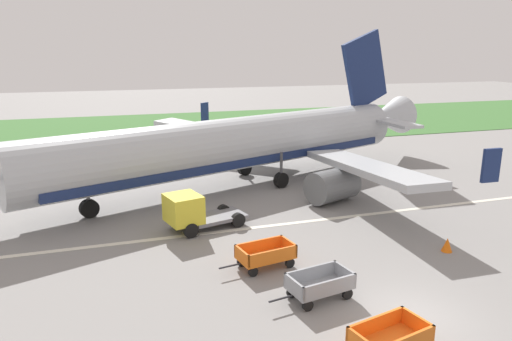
{
  "coord_description": "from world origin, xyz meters",
  "views": [
    {
      "loc": [
        -10.28,
        -12.97,
        9.53
      ],
      "look_at": [
        -2.25,
        12.09,
        2.8
      ],
      "focal_mm": 32.87,
      "sensor_mm": 36.0,
      "label": 1
    }
  ],
  "objects_px": {
    "baggage_cart_third_in_row": "(320,284)",
    "service_truck_beside_carts": "(192,211)",
    "traffic_cone_near_plane": "(447,245)",
    "baggage_cart_fourth_in_row": "(265,255)",
    "airplane": "(246,144)",
    "baggage_cart_second_in_row": "(390,339)"
  },
  "relations": [
    {
      "from": "traffic_cone_near_plane",
      "to": "airplane",
      "type": "bearing_deg",
      "value": 112.42
    },
    {
      "from": "baggage_cart_third_in_row",
      "to": "traffic_cone_near_plane",
      "type": "distance_m",
      "value": 8.18
    },
    {
      "from": "baggage_cart_third_in_row",
      "to": "service_truck_beside_carts",
      "type": "distance_m",
      "value": 9.4
    },
    {
      "from": "baggage_cart_third_in_row",
      "to": "service_truck_beside_carts",
      "type": "bearing_deg",
      "value": 111.83
    },
    {
      "from": "baggage_cart_third_in_row",
      "to": "baggage_cart_fourth_in_row",
      "type": "relative_size",
      "value": 1.0
    },
    {
      "from": "baggage_cart_second_in_row",
      "to": "traffic_cone_near_plane",
      "type": "relative_size",
      "value": 5.24
    },
    {
      "from": "baggage_cart_third_in_row",
      "to": "traffic_cone_near_plane",
      "type": "height_order",
      "value": "baggage_cart_third_in_row"
    },
    {
      "from": "airplane",
      "to": "baggage_cart_third_in_row",
      "type": "relative_size",
      "value": 10.05
    },
    {
      "from": "baggage_cart_third_in_row",
      "to": "traffic_cone_near_plane",
      "type": "relative_size",
      "value": 5.24
    },
    {
      "from": "baggage_cart_second_in_row",
      "to": "baggage_cart_third_in_row",
      "type": "distance_m",
      "value": 4.03
    },
    {
      "from": "baggage_cart_second_in_row",
      "to": "baggage_cart_third_in_row",
      "type": "xyz_separation_m",
      "value": [
        -0.57,
        3.99,
        0.0
      ]
    },
    {
      "from": "baggage_cart_fourth_in_row",
      "to": "traffic_cone_near_plane",
      "type": "height_order",
      "value": "baggage_cart_fourth_in_row"
    },
    {
      "from": "baggage_cart_second_in_row",
      "to": "baggage_cart_third_in_row",
      "type": "relative_size",
      "value": 1.0
    },
    {
      "from": "airplane",
      "to": "baggage_cart_second_in_row",
      "type": "relative_size",
      "value": 10.05
    },
    {
      "from": "baggage_cart_third_in_row",
      "to": "airplane",
      "type": "bearing_deg",
      "value": 83.35
    },
    {
      "from": "baggage_cart_fourth_in_row",
      "to": "service_truck_beside_carts",
      "type": "relative_size",
      "value": 0.77
    },
    {
      "from": "airplane",
      "to": "baggage_cart_third_in_row",
      "type": "bearing_deg",
      "value": -96.65
    },
    {
      "from": "airplane",
      "to": "traffic_cone_near_plane",
      "type": "xyz_separation_m",
      "value": [
        5.95,
        -14.42,
        -2.71
      ]
    },
    {
      "from": "airplane",
      "to": "baggage_cart_fourth_in_row",
      "type": "relative_size",
      "value": 10.05
    },
    {
      "from": "baggage_cart_fourth_in_row",
      "to": "traffic_cone_near_plane",
      "type": "distance_m",
      "value": 9.09
    },
    {
      "from": "traffic_cone_near_plane",
      "to": "baggage_cart_third_in_row",
      "type": "bearing_deg",
      "value": -164.47
    },
    {
      "from": "service_truck_beside_carts",
      "to": "traffic_cone_near_plane",
      "type": "xyz_separation_m",
      "value": [
        11.37,
        -6.53,
        -0.75
      ]
    }
  ]
}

